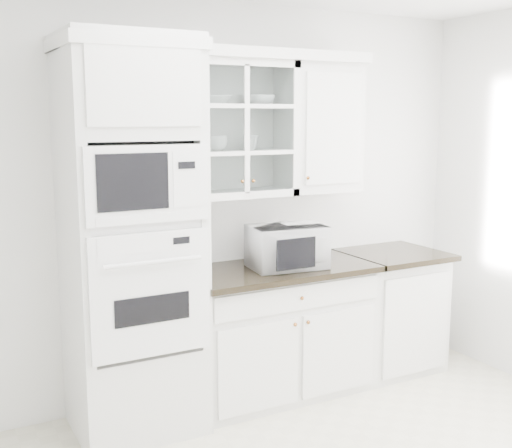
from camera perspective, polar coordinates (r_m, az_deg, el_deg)
room_shell at (r=3.30m, az=6.69°, el=6.80°), size 4.00×3.50×2.70m
oven_column at (r=3.93m, az=-10.96°, el=-1.40°), size 0.76×0.68×2.40m
base_cabinet_run at (r=4.55m, az=1.87°, el=-9.34°), size 1.32×0.67×0.92m
extra_base_cabinet at (r=5.10m, az=11.72°, el=-7.43°), size 0.72×0.67×0.92m
upper_cabinet_glass at (r=4.31m, az=-1.87°, el=8.42°), size 0.80×0.33×0.90m
upper_cabinet_solid at (r=4.65m, az=5.69°, el=8.46°), size 0.55×0.33×0.90m
crown_molding at (r=4.26m, az=-3.06°, el=14.94°), size 2.14×0.38×0.07m
countertop_microwave at (r=4.36m, az=2.69°, el=-1.98°), size 0.55×0.47×0.29m
bowl_a at (r=4.24m, az=-3.87°, el=10.95°), size 0.27×0.27×0.06m
bowl_b at (r=4.41m, az=0.26°, el=10.97°), size 0.23×0.23×0.07m
cup_a at (r=4.26m, az=-3.43°, el=7.18°), size 0.15×0.15×0.10m
cup_b at (r=4.36m, az=-0.51°, el=7.26°), size 0.13×0.13×0.10m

